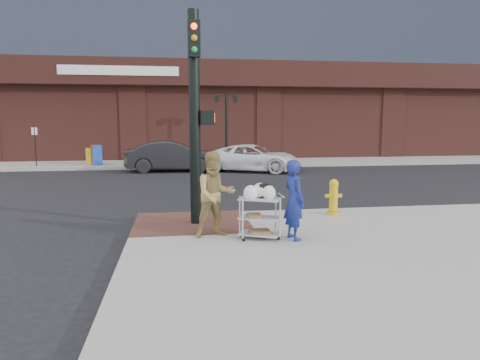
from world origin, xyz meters
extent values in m
plane|color=black|center=(0.00, 0.00, 0.00)|extent=(220.00, 220.00, 0.00)
cube|color=gray|center=(12.50, 32.00, 0.07)|extent=(65.00, 36.00, 0.15)
cube|color=#512B25|center=(-0.60, 0.90, 0.16)|extent=(2.80, 2.40, 0.01)
cylinder|color=black|center=(2.00, 16.00, 2.15)|extent=(0.16, 0.16, 4.00)
cube|color=black|center=(2.00, 16.00, 4.05)|extent=(1.20, 0.06, 0.06)
cube|color=black|center=(1.45, 16.00, 3.85)|extent=(0.22, 0.22, 0.35)
cube|color=black|center=(2.55, 16.00, 3.85)|extent=(0.22, 0.22, 0.35)
cylinder|color=black|center=(-8.50, 15.00, 1.25)|extent=(0.05, 0.05, 2.20)
cylinder|color=black|center=(-0.50, 0.80, 2.65)|extent=(0.26, 0.26, 5.00)
cube|color=black|center=(-0.20, 0.80, 2.70)|extent=(0.32, 0.28, 0.34)
cube|color=#FF260C|center=(-0.04, 0.80, 2.70)|extent=(0.02, 0.18, 0.22)
cube|color=black|center=(-0.50, 0.52, 4.45)|extent=(0.28, 0.18, 0.80)
imported|color=navy|center=(1.48, -0.91, 0.99)|extent=(0.54, 0.70, 1.69)
imported|color=#A0864B|center=(-0.14, -0.44, 1.07)|extent=(1.01, 0.86, 1.83)
imported|color=black|center=(-1.14, 12.88, 0.79)|extent=(4.84, 1.80, 1.58)
imported|color=white|center=(2.96, 12.30, 0.69)|extent=(5.49, 4.18, 1.39)
cube|color=#ADADB3|center=(0.77, -0.76, 1.00)|extent=(0.96, 0.78, 0.03)
cube|color=#ADADB3|center=(0.77, -0.76, 0.60)|extent=(0.96, 0.78, 0.03)
cube|color=#ADADB3|center=(0.77, -0.76, 0.25)|extent=(0.96, 0.78, 0.03)
cube|color=black|center=(0.87, -0.71, 1.15)|extent=(0.21, 0.13, 0.30)
cube|color=brown|center=(0.66, -0.76, 0.65)|extent=(0.28, 0.32, 0.08)
cube|color=brown|center=(0.77, -0.76, 0.30)|extent=(0.43, 0.34, 0.07)
cylinder|color=gold|center=(3.15, 1.23, 0.19)|extent=(0.31, 0.31, 0.09)
cylinder|color=gold|center=(3.15, 1.23, 0.60)|extent=(0.22, 0.22, 0.70)
sphere|color=gold|center=(3.15, 1.23, 0.98)|extent=(0.25, 0.25, 0.25)
cylinder|color=gold|center=(3.15, 1.23, 0.66)|extent=(0.45, 0.10, 0.10)
cube|color=#B72E15|center=(-5.52, 15.62, 0.70)|extent=(0.54, 0.51, 1.10)
cube|color=yellow|center=(-5.84, 15.68, 0.61)|extent=(0.47, 0.45, 0.92)
cube|color=#1B43B5|center=(-5.32, 15.09, 0.71)|extent=(0.58, 0.55, 1.11)
camera|label=1|loc=(-0.92, -9.43, 2.65)|focal=32.00mm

